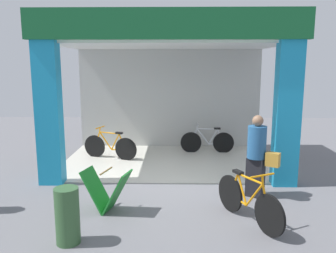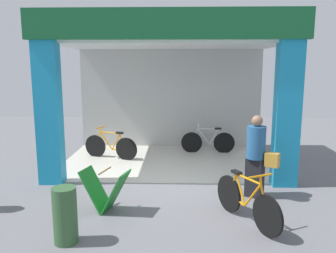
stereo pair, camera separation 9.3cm
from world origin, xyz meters
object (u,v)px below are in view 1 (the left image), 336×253
pedestrian_0 (257,155)px  bicycle_inside_1 (110,146)px  sandwich_board_sign (107,191)px  bicycle_parked_0 (248,201)px  trash_bin (67,216)px  bicycle_inside_0 (207,141)px

pedestrian_0 → bicycle_inside_1: bearing=141.7°
bicycle_inside_1 → sandwich_board_sign: (0.59, -3.53, 0.03)m
bicycle_parked_0 → trash_bin: 2.96m
bicycle_inside_0 → bicycle_inside_1: bearing=-165.2°
bicycle_inside_0 → pedestrian_0: pedestrian_0 is taller
pedestrian_0 → bicycle_inside_0: bearing=101.0°
pedestrian_0 → bicycle_parked_0: bearing=-108.7°
sandwich_board_sign → bicycle_parked_0: bearing=-9.4°
bicycle_parked_0 → bicycle_inside_1: bearing=128.0°
sandwich_board_sign → pedestrian_0: size_ratio=0.57×
sandwich_board_sign → trash_bin: size_ratio=1.09×
bicycle_parked_0 → trash_bin: (-2.86, -0.76, 0.06)m
bicycle_parked_0 → bicycle_inside_0: bearing=93.3°
bicycle_inside_0 → trash_bin: 6.04m
trash_bin → bicycle_inside_0: bearing=64.6°
bicycle_inside_1 → pedestrian_0: bearing=-38.3°
sandwich_board_sign → bicycle_inside_0: bearing=62.6°
bicycle_parked_0 → pedestrian_0: pedestrian_0 is taller
bicycle_inside_1 → trash_bin: (0.22, -4.71, 0.07)m
trash_bin → bicycle_parked_0: bearing=15.0°
sandwich_board_sign → bicycle_inside_1: bearing=99.4°
bicycle_inside_1 → bicycle_parked_0: (3.08, -3.95, 0.02)m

